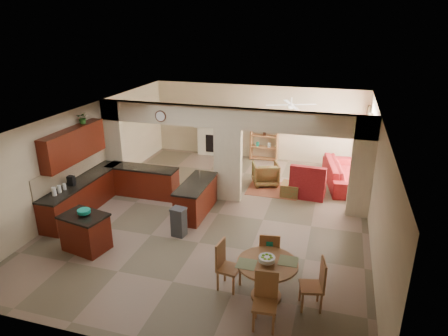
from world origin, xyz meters
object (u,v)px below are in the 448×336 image
(kitchen_island, at_px, (86,232))
(dining_table, at_px, (267,275))
(sofa, at_px, (343,173))
(armchair, at_px, (266,174))

(kitchen_island, bearing_deg, dining_table, 4.25)
(kitchen_island, relative_size, dining_table, 0.98)
(sofa, bearing_deg, kitchen_island, 124.84)
(kitchen_island, distance_m, sofa, 8.13)
(sofa, bearing_deg, armchair, 96.11)
(sofa, distance_m, armchair, 2.54)
(dining_table, distance_m, armchair, 5.69)
(kitchen_island, bearing_deg, armchair, 68.02)
(kitchen_island, xyz_separation_m, dining_table, (4.39, -0.54, 0.08))
(dining_table, bearing_deg, sofa, 77.88)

